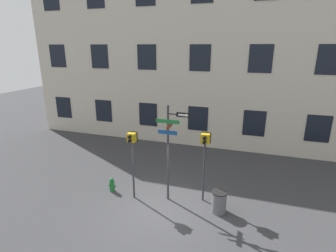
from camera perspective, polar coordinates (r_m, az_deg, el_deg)
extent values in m
plane|color=#38383A|center=(11.09, -1.96, -17.70)|extent=(60.00, 60.00, 0.00)
cube|color=beige|center=(16.54, 7.20, 14.54)|extent=(24.00, 0.60, 11.28)
cube|color=black|center=(21.29, -21.75, 3.77)|extent=(1.28, 0.03, 1.56)
cube|color=black|center=(19.31, -13.84, 3.24)|extent=(1.28, 0.03, 1.56)
cube|color=black|center=(17.78, -4.37, 2.51)|extent=(1.28, 0.03, 1.56)
cube|color=black|center=(16.81, 6.52, 1.60)|extent=(1.28, 0.03, 1.56)
cube|color=black|center=(16.51, 18.24, 0.56)|extent=(1.28, 0.03, 1.56)
cube|color=black|center=(16.92, 29.88, -0.51)|extent=(1.28, 0.03, 1.56)
cube|color=black|center=(20.84, -22.91, 13.87)|extent=(1.28, 0.03, 1.56)
cube|color=black|center=(18.81, -14.67, 14.42)|extent=(1.28, 0.03, 1.56)
cube|color=black|center=(17.23, -4.65, 14.71)|extent=(1.28, 0.03, 1.56)
cube|color=black|center=(16.23, 6.98, 14.51)|extent=(1.28, 0.03, 1.56)
cube|color=black|center=(15.92, 19.52, 13.64)|extent=(1.28, 0.03, 1.56)
cube|color=black|center=(16.34, 31.85, 12.17)|extent=(1.28, 0.03, 1.56)
cylinder|color=#2D2D33|center=(10.76, 0.00, -6.24)|extent=(0.09, 0.09, 4.13)
cube|color=#2D2D33|center=(10.12, 1.69, 2.58)|extent=(0.63, 0.05, 0.05)
cube|color=#196B2D|center=(10.23, -0.10, 1.01)|extent=(0.97, 0.02, 0.15)
cube|color=brown|center=(10.33, 0.32, -0.05)|extent=(0.02, 0.75, 0.18)
cube|color=#14478C|center=(10.36, -0.10, -1.40)|extent=(0.80, 0.02, 0.16)
cube|color=black|center=(10.02, 3.38, 2.42)|extent=(0.56, 0.02, 0.18)
cube|color=white|center=(10.02, 3.14, 2.42)|extent=(0.32, 0.01, 0.07)
cone|color=white|center=(9.97, 4.25, 2.32)|extent=(0.10, 0.14, 0.14)
cylinder|color=#2D2D33|center=(11.30, -7.60, -9.56)|extent=(0.08, 0.08, 2.59)
cube|color=gold|center=(10.72, -7.91, -2.48)|extent=(0.33, 0.26, 0.37)
cube|color=black|center=(10.84, -7.59, -2.25)|extent=(0.39, 0.02, 0.43)
cylinder|color=black|center=(10.53, -8.37, -2.38)|extent=(0.13, 0.12, 0.13)
cylinder|color=black|center=(10.59, -8.33, -3.22)|extent=(0.13, 0.12, 0.13)
cylinder|color=orange|center=(10.58, -8.24, -2.29)|extent=(0.10, 0.01, 0.10)
cylinder|color=#2D2D33|center=(11.11, 7.81, -10.00)|extent=(0.08, 0.08, 2.59)
cube|color=gold|center=(10.52, 8.13, -2.73)|extent=(0.35, 0.26, 0.40)
cube|color=black|center=(10.65, 8.27, -2.49)|extent=(0.41, 0.02, 0.46)
cylinder|color=black|center=(10.32, 7.97, -2.61)|extent=(0.14, 0.12, 0.14)
cylinder|color=black|center=(10.38, 7.93, -3.53)|extent=(0.14, 0.12, 0.14)
cylinder|color=orange|center=(10.37, 8.02, -2.51)|extent=(0.11, 0.01, 0.11)
cylinder|color=#196028|center=(12.40, -12.08, -12.68)|extent=(0.22, 0.22, 0.50)
sphere|color=#196028|center=(12.25, -12.17, -11.41)|extent=(0.19, 0.19, 0.19)
cylinder|color=#196028|center=(12.46, -12.70, -12.45)|extent=(0.08, 0.08, 0.08)
cylinder|color=#196028|center=(12.32, -11.46, -12.72)|extent=(0.08, 0.08, 0.08)
cylinder|color=#59595B|center=(10.93, 11.02, -15.96)|extent=(0.58, 0.58, 0.85)
cylinder|color=black|center=(10.69, 11.16, -13.95)|extent=(0.61, 0.61, 0.04)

